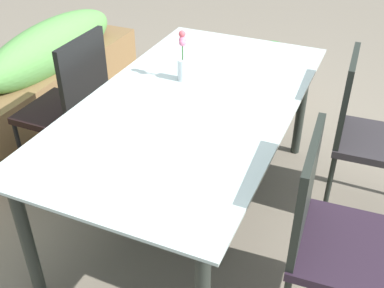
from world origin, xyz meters
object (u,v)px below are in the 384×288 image
chair_near_left (335,232)px  potted_plant (270,70)px  chair_near_right (363,128)px  flower_vase (183,61)px  dining_table (192,111)px  chair_far_side (71,102)px

chair_near_left → potted_plant: (1.95, 0.78, -0.27)m
chair_near_right → flower_vase: 1.02m
dining_table → chair_far_side: (0.05, 0.80, -0.15)m
dining_table → potted_plant: bearing=-0.8°
dining_table → chair_far_side: size_ratio=2.00×
chair_near_left → chair_near_right: bearing=176.2°
chair_near_left → flower_vase: 1.17m
dining_table → chair_near_left: 0.92m
chair_near_left → chair_far_side: (0.48, 1.61, -0.01)m
chair_near_left → chair_near_right: chair_near_right is taller
dining_table → chair_far_side: chair_far_side is taller
chair_near_left → potted_plant: bearing=-161.4°
dining_table → chair_near_left: chair_near_left is taller
flower_vase → potted_plant: size_ratio=0.55×
chair_far_side → chair_near_left: bearing=-106.6°
chair_far_side → flower_vase: bearing=-77.8°
chair_near_right → flower_vase: bearing=-79.8°
chair_near_left → chair_far_side: size_ratio=0.99×
chair_far_side → potted_plant: chair_far_side is taller
chair_near_right → chair_far_side: size_ratio=0.99×
potted_plant → chair_near_left: bearing=-158.1°
chair_far_side → potted_plant: bearing=-29.3°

